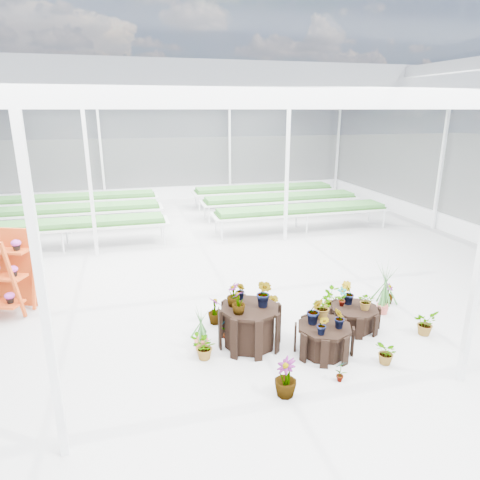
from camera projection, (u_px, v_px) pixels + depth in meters
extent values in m
plane|color=gray|center=(224.00, 299.00, 9.89)|extent=(24.00, 24.00, 0.00)
cylinder|color=black|center=(250.00, 326.00, 7.86)|extent=(1.14, 1.14, 0.77)
cylinder|color=black|center=(324.00, 339.00, 7.64)|extent=(1.33, 1.33, 0.53)
cylinder|color=black|center=(354.00, 317.00, 8.54)|extent=(1.22, 1.22, 0.44)
imported|color=#366F32|center=(233.00, 295.00, 7.74)|extent=(0.25, 0.25, 0.44)
imported|color=#366F32|center=(264.00, 293.00, 7.66)|extent=(0.36, 0.38, 0.55)
imported|color=#366F32|center=(241.00, 291.00, 8.00)|extent=(0.21, 0.23, 0.36)
imported|color=#366F32|center=(239.00, 302.00, 7.44)|extent=(0.34, 0.34, 0.43)
imported|color=#366F32|center=(315.00, 311.00, 7.56)|extent=(0.33, 0.28, 0.52)
imported|color=#366F32|center=(340.00, 318.00, 7.41)|extent=(0.25, 0.27, 0.40)
imported|color=#366F32|center=(322.00, 306.00, 7.81)|extent=(0.49, 0.51, 0.44)
imported|color=#366F32|center=(323.00, 325.00, 7.21)|extent=(0.26, 0.26, 0.37)
imported|color=#366F32|center=(342.00, 297.00, 8.48)|extent=(0.22, 0.16, 0.40)
imported|color=#366F32|center=(366.00, 301.00, 8.34)|extent=(0.43, 0.42, 0.36)
imported|color=#366F32|center=(348.00, 293.00, 8.57)|extent=(0.33, 0.33, 0.47)
imported|color=#366F32|center=(204.00, 347.00, 7.43)|extent=(0.57, 0.56, 0.47)
imported|color=#366F32|center=(228.00, 328.00, 7.98)|extent=(0.36, 0.32, 0.57)
imported|color=#366F32|center=(286.00, 377.00, 6.47)|extent=(0.40, 0.40, 0.63)
imported|color=#366F32|center=(341.00, 371.00, 6.84)|extent=(0.22, 0.16, 0.38)
imported|color=#366F32|center=(387.00, 353.00, 7.30)|extent=(0.35, 0.40, 0.43)
imported|color=#366F32|center=(425.00, 323.00, 8.27)|extent=(0.57, 0.54, 0.49)
imported|color=#366F32|center=(388.00, 293.00, 9.61)|extent=(0.36, 0.36, 0.47)
imported|color=#366F32|center=(330.00, 301.00, 9.17)|extent=(0.52, 0.57, 0.53)
imported|color=#366F32|center=(272.00, 304.00, 9.01)|extent=(0.36, 0.37, 0.52)
imported|color=#366F32|center=(215.00, 310.00, 8.69)|extent=(0.40, 0.40, 0.56)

